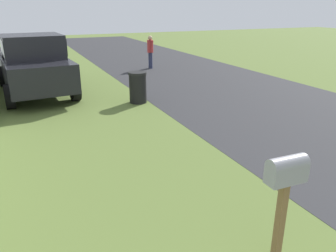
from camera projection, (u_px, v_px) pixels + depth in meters
mailbox at (286, 179)px, 3.76m from camera, size 0.22×0.48×1.40m
pickup_truck at (33, 63)px, 11.59m from camera, size 5.54×2.54×2.09m
trash_bin at (138, 87)px, 10.70m from camera, size 0.58×0.58×1.00m
pedestrian at (150, 50)px, 16.51m from camera, size 0.49×0.30×1.60m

